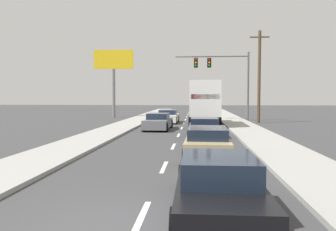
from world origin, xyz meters
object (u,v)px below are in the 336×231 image
(box_truck, at_px, (205,101))
(car_gray, at_px, (158,122))
(utility_pole_mid, at_px, (259,76))
(traffic_signal_mast, at_px, (218,69))
(roadside_billboard, at_px, (114,68))
(car_navy, at_px, (204,128))
(car_white, at_px, (168,117))
(car_tan, at_px, (207,143))
(car_black, at_px, (218,186))

(box_truck, bearing_deg, car_gray, -132.89)
(car_gray, height_order, utility_pole_mid, utility_pole_mid)
(car_gray, distance_m, traffic_signal_mast, 12.36)
(roadside_billboard, bearing_deg, box_truck, -45.10)
(car_navy, distance_m, roadside_billboard, 21.98)
(car_white, height_order, car_tan, car_tan)
(box_truck, xyz_separation_m, car_black, (-0.27, -22.12, -1.54))
(box_truck, relative_size, car_tan, 1.77)
(car_gray, xyz_separation_m, box_truck, (3.57, 3.84, 1.53))
(car_tan, distance_m, car_black, 6.53)
(car_white, distance_m, roadside_billboard, 11.68)
(car_tan, distance_m, traffic_signal_mast, 22.52)
(car_tan, height_order, utility_pole_mid, utility_pole_mid)
(car_black, xyz_separation_m, roadside_billboard, (-10.16, 32.59, 5.25))
(car_white, bearing_deg, car_navy, -74.18)
(car_white, xyz_separation_m, box_truck, (3.36, -2.78, 1.51))
(car_gray, relative_size, traffic_signal_mast, 0.61)
(car_navy, bearing_deg, car_white, 105.82)
(roadside_billboard, bearing_deg, car_gray, -64.38)
(car_gray, relative_size, box_truck, 0.56)
(car_gray, relative_size, car_black, 1.00)
(car_black, bearing_deg, box_truck, 89.30)
(car_white, bearing_deg, car_black, -82.93)
(box_truck, bearing_deg, car_white, 140.37)
(box_truck, xyz_separation_m, car_navy, (-0.23, -8.27, -1.54))
(car_black, relative_size, utility_pole_mid, 0.53)
(box_truck, bearing_deg, car_tan, -91.03)
(car_white, bearing_deg, roadside_billboard, 132.62)
(utility_pole_mid, relative_size, roadside_billboard, 1.08)
(car_black, height_order, traffic_signal_mast, traffic_signal_mast)
(car_gray, bearing_deg, car_black, -79.77)
(utility_pole_mid, distance_m, roadside_billboard, 17.18)
(car_tan, bearing_deg, car_black, -89.92)
(car_gray, height_order, box_truck, box_truck)
(utility_pole_mid, bearing_deg, car_white, -175.93)
(car_white, relative_size, utility_pole_mid, 0.50)
(car_gray, height_order, car_tan, car_tan)
(box_truck, distance_m, car_black, 22.17)
(box_truck, height_order, roadside_billboard, roadside_billboard)
(car_white, relative_size, car_navy, 0.96)
(car_white, relative_size, traffic_signal_mast, 0.57)
(traffic_signal_mast, bearing_deg, car_black, -93.63)
(traffic_signal_mast, bearing_deg, car_gray, -116.58)
(traffic_signal_mast, bearing_deg, car_tan, -94.73)
(car_gray, bearing_deg, roadside_billboard, 115.62)
(car_navy, bearing_deg, car_gray, 127.02)
(car_gray, xyz_separation_m, utility_pole_mid, (8.73, 7.23, 3.88))
(car_white, distance_m, car_navy, 11.49)
(traffic_signal_mast, relative_size, roadside_billboard, 0.95)
(car_gray, height_order, car_navy, car_gray)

